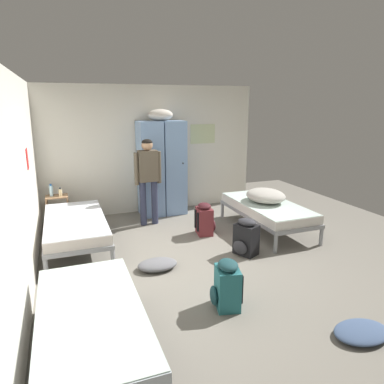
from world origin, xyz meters
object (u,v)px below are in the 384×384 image
bed_left_front (91,321)px  clothes_pile_grey (157,265)px  backpack_black (246,238)px  locker_bank (162,166)px  water_bottle (51,191)px  bed_right (267,209)px  backpack_maroon (205,219)px  bedding_heap (266,195)px  bed_left_rear (75,224)px  lotion_bottle (60,192)px  person_traveler (148,174)px  clothes_pile_denim (361,332)px  shelf_unit (58,208)px  backpack_teal (227,285)px

bed_left_front → clothes_pile_grey: bearing=56.3°
bed_left_front → backpack_black: bearing=32.3°
locker_bank → water_bottle: 2.09m
bed_right → backpack_maroon: bearing=170.6°
backpack_maroon → backpack_black: (0.24, -0.98, 0.00)m
locker_bank → bedding_heap: locker_bank is taller
bed_left_rear → lotion_bottle: size_ratio=12.22×
person_traveler → water_bottle: (-1.65, 0.49, -0.28)m
bed_left_rear → clothes_pile_denim: size_ratio=3.31×
shelf_unit → backpack_black: shelf_unit is taller
backpack_teal → clothes_pile_grey: (-0.47, 1.15, -0.20)m
person_traveler → clothes_pile_grey: bearing=-100.6°
bed_left_rear → bed_right: bearing=-6.0°
backpack_black → backpack_maroon: bearing=104.0°
lotion_bottle → clothes_pile_denim: 5.08m
bedding_heap → clothes_pile_grey: (-2.22, -0.87, -0.54)m
lotion_bottle → backpack_teal: lotion_bottle is taller
backpack_maroon → backpack_teal: 2.22m
clothes_pile_grey → clothes_pile_denim: 2.54m
bedding_heap → lotion_bottle: bearing=157.9°
locker_bank → shelf_unit: (-1.98, -0.08, -0.62)m
shelf_unit → bed_right: 3.75m
bed_left_front → lotion_bottle: lotion_bottle is taller
bed_right → clothes_pile_denim: 2.98m
person_traveler → bed_right: bearing=-28.5°
bed_left_rear → clothes_pile_denim: bearing=-52.6°
shelf_unit → locker_bank: bearing=2.4°
bedding_heap → clothes_pile_denim: bedding_heap is taller
bed_right → clothes_pile_grey: size_ratio=3.52×
shelf_unit → clothes_pile_grey: bearing=-61.7°
person_traveler → water_bottle: size_ratio=7.09×
locker_bank → bed_right: (1.46, -1.57, -0.59)m
backpack_teal → bed_left_front: bearing=-167.5°
backpack_teal → backpack_black: same height
locker_bank → shelf_unit: locker_bank is taller
locker_bank → lotion_bottle: size_ratio=13.31×
locker_bank → clothes_pile_grey: size_ratio=3.83×
person_traveler → lotion_bottle: bearing=163.9°
bed_left_rear → shelf_unit: bearing=102.3°
bed_left_front → person_traveler: size_ratio=1.21×
bedding_heap → backpack_maroon: (-1.11, 0.10, -0.34)m
backpack_teal → clothes_pile_denim: 1.37m
bed_left_rear → clothes_pile_grey: bed_left_rear is taller
bedding_heap → lotion_bottle: 3.64m
person_traveler → backpack_black: 2.18m
locker_bank → bed_right: locker_bank is taller
locker_bank → clothes_pile_denim: (0.72, -4.43, -0.92)m
bed_left_front → water_bottle: size_ratio=8.58×
backpack_maroon → water_bottle: bearing=151.3°
bedding_heap → backpack_black: (-0.87, -0.87, -0.34)m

